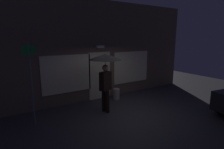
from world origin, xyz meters
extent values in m
plane|color=#38353A|center=(0.00, 0.00, 0.00)|extent=(18.00, 18.00, 0.00)
cube|color=brown|center=(0.00, 2.35, 2.25)|extent=(10.52, 0.30, 4.49)
cube|color=beige|center=(0.00, 2.18, 1.10)|extent=(1.10, 0.04, 2.20)
cube|color=beige|center=(-1.56, 2.18, 1.35)|extent=(2.12, 0.04, 1.60)
cube|color=beige|center=(1.88, 2.18, 1.35)|extent=(2.12, 0.04, 1.60)
cube|color=white|center=(0.00, 2.10, 2.45)|extent=(0.36, 0.16, 0.12)
cylinder|color=black|center=(-0.63, 0.74, 0.44)|extent=(0.15, 0.15, 0.88)
cylinder|color=black|center=(-0.56, 0.55, 0.44)|extent=(0.15, 0.15, 0.88)
cube|color=black|center=(-0.59, 0.64, 1.24)|extent=(0.51, 0.37, 0.71)
cube|color=silver|center=(-0.55, 0.77, 1.24)|extent=(0.14, 0.06, 0.57)
cube|color=navy|center=(-0.55, 0.77, 1.22)|extent=(0.06, 0.04, 0.46)
sphere|color=tan|center=(-0.59, 0.64, 1.74)|extent=(0.24, 0.24, 0.24)
cylinder|color=slate|center=(-0.59, 0.64, 1.77)|extent=(0.02, 0.02, 1.00)
cone|color=black|center=(-0.59, 0.64, 2.16)|extent=(1.23, 1.23, 0.22)
cylinder|color=black|center=(3.08, -1.84, 0.32)|extent=(0.66, 0.31, 0.64)
cylinder|color=#595B60|center=(-3.14, 0.96, 1.37)|extent=(0.07, 0.07, 2.73)
cube|color=#198C33|center=(-3.14, 0.94, 2.48)|extent=(0.40, 0.02, 0.30)
cylinder|color=#B2A899|center=(0.59, 1.64, 0.25)|extent=(0.30, 0.30, 0.51)
camera|label=1|loc=(-4.02, -5.19, 2.87)|focal=29.40mm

